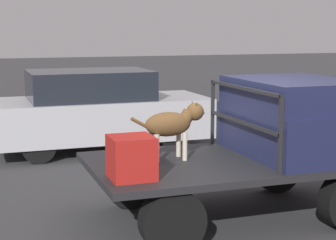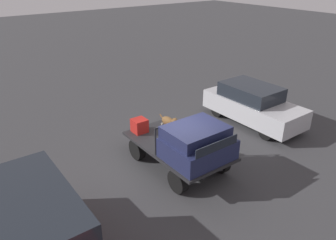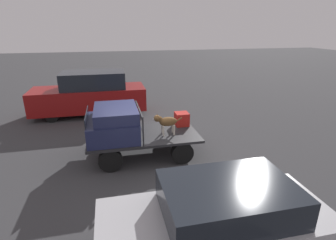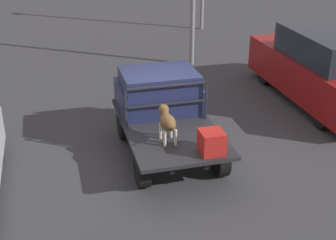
# 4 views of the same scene
# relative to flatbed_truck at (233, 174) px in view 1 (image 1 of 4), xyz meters

# --- Properties ---
(ground_plane) EXTENTS (80.00, 80.00, 0.00)m
(ground_plane) POSITION_rel_flatbed_truck_xyz_m (0.00, 0.00, -0.56)
(ground_plane) COLOR #38383A
(flatbed_truck) EXTENTS (3.57, 1.98, 0.76)m
(flatbed_truck) POSITION_rel_flatbed_truck_xyz_m (0.00, 0.00, 0.00)
(flatbed_truck) COLOR black
(flatbed_truck) RESTS_ON ground
(truck_cab) EXTENTS (1.55, 1.86, 0.96)m
(truck_cab) POSITION_rel_flatbed_truck_xyz_m (0.92, 0.00, 0.66)
(truck_cab) COLOR #1E2347
(truck_cab) RESTS_ON flatbed_truck
(truck_headboard) EXTENTS (0.04, 1.86, 0.89)m
(truck_headboard) POSITION_rel_flatbed_truck_xyz_m (0.11, 0.00, 0.79)
(truck_headboard) COLOR #232326
(truck_headboard) RESTS_ON flatbed_truck
(dog) EXTENTS (0.98, 0.30, 0.72)m
(dog) POSITION_rel_flatbed_truck_xyz_m (-0.71, 0.21, 0.65)
(dog) COLOR beige
(dog) RESTS_ON flatbed_truck
(cargo_crate) EXTENTS (0.46, 0.46, 0.46)m
(cargo_crate) POSITION_rel_flatbed_truck_xyz_m (-1.45, -0.50, 0.44)
(cargo_crate) COLOR #AD1E19
(cargo_crate) RESTS_ON flatbed_truck
(parked_sedan) EXTENTS (4.15, 1.74, 1.56)m
(parked_sedan) POSITION_rel_flatbed_truck_xyz_m (-0.74, 4.46, 0.23)
(parked_sedan) COLOR black
(parked_sedan) RESTS_ON ground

